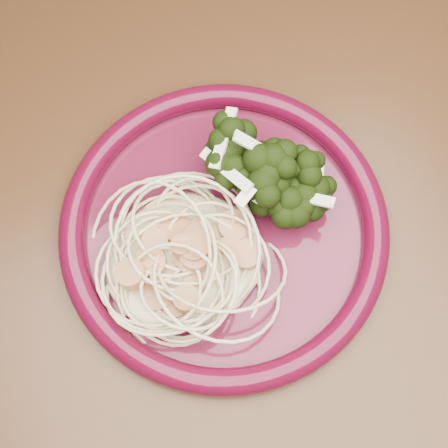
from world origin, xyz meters
The scene contains 6 objects.
dining_table centered at (0.00, 0.00, 0.65)m, with size 1.20×0.80×0.75m.
dinner_plate centered at (-0.03, 0.03, 0.76)m, with size 0.39×0.39×0.03m.
spaghetti_pile centered at (-0.07, 0.01, 0.77)m, with size 0.15×0.13×0.03m, color beige.
scallop_cluster centered at (-0.07, 0.01, 0.81)m, with size 0.13×0.13×0.04m, color tan, non-canonical shape.
broccoli_pile centered at (0.03, 0.05, 0.79)m, with size 0.10×0.17×0.06m, color black.
onion_garnish centered at (0.03, 0.05, 0.82)m, with size 0.07×0.11×0.05m, color #F3ECCB, non-canonical shape.
Camera 1 is at (-0.11, -0.16, 1.30)m, focal length 50.00 mm.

